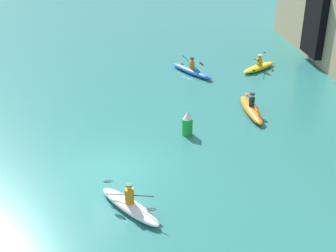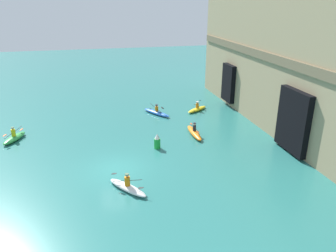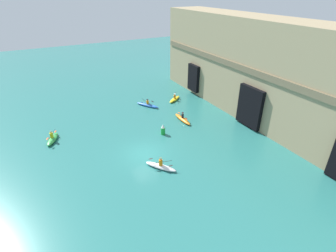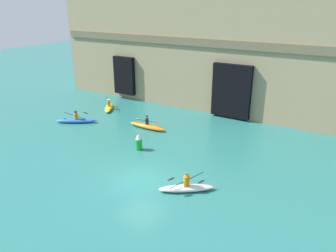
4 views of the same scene
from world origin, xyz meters
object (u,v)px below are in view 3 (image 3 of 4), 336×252
(kayak_orange, at_px, (183,119))
(kayak_yellow, at_px, (175,99))
(kayak_white, at_px, (161,166))
(kayak_blue, at_px, (148,105))
(kayak_green, at_px, (52,139))
(marker_buoy, at_px, (163,130))

(kayak_orange, xyz_separation_m, kayak_yellow, (-6.27, 2.34, -0.03))
(kayak_orange, bearing_deg, kayak_white, 137.67)
(kayak_blue, bearing_deg, kayak_white, -51.49)
(kayak_orange, bearing_deg, kayak_green, 80.54)
(kayak_white, distance_m, kayak_blue, 14.43)
(kayak_green, bearing_deg, kayak_orange, 105.12)
(kayak_yellow, relative_size, kayak_white, 0.95)
(marker_buoy, bearing_deg, kayak_orange, 116.96)
(kayak_yellow, bearing_deg, kayak_green, -22.29)
(kayak_orange, height_order, kayak_blue, kayak_orange)
(kayak_green, xyz_separation_m, kayak_blue, (-3.67, 13.06, -0.03))
(kayak_blue, bearing_deg, kayak_green, -106.84)
(kayak_blue, xyz_separation_m, marker_buoy, (8.05, -1.62, 0.36))
(kayak_orange, distance_m, kayak_yellow, 6.69)
(kayak_green, height_order, kayak_orange, kayak_green)
(kayak_yellow, distance_m, kayak_blue, 4.44)
(kayak_orange, distance_m, kayak_blue, 6.50)
(kayak_yellow, distance_m, kayak_white, 16.51)
(kayak_green, height_order, kayak_blue, kayak_green)
(kayak_green, distance_m, kayak_blue, 13.57)
(kayak_orange, relative_size, kayak_blue, 1.02)
(kayak_white, height_order, marker_buoy, marker_buoy)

